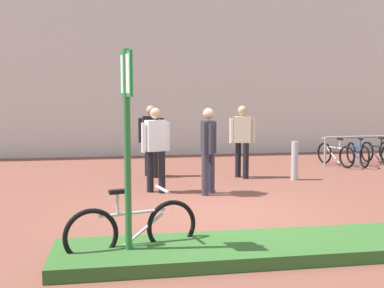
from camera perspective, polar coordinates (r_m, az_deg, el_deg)
ground_plane at (r=7.92m, az=4.49°, el=-8.41°), size 60.00×60.00×0.00m
building_facade at (r=16.04m, az=-2.68°, el=16.94°), size 28.00×1.20×10.00m
planter_strip at (r=6.32m, az=16.97°, el=-11.69°), size 7.00×1.10×0.16m
parking_sign_post at (r=5.39m, az=-8.00°, el=2.29°), size 0.13×0.35×2.50m
bike_at_sign at (r=5.79m, az=-7.27°, el=-10.34°), size 1.64×0.56×0.86m
bike_rack_cluster at (r=14.04m, az=20.73°, el=-0.99°), size 2.66×1.64×0.83m
bollard_steel at (r=11.04m, az=12.51°, el=-2.02°), size 0.16×0.16×0.90m
person_casual_tan at (r=11.05m, az=6.19°, el=0.88°), size 0.59×0.36×1.72m
person_shirt_blue at (r=9.36m, az=-4.48°, el=-0.05°), size 0.59×0.34×1.72m
person_suited_dark at (r=9.16m, az=2.02°, el=-0.17°), size 0.30×0.61×1.72m
person_suited_navy at (r=11.19m, az=-5.05°, el=0.95°), size 0.61×0.42×1.72m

